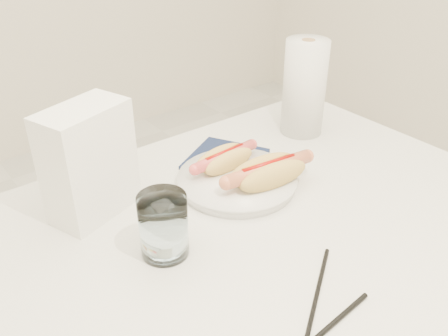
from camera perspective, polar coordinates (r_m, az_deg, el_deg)
table at (r=0.91m, az=0.80°, el=-11.15°), size 1.20×0.80×0.75m
plate at (r=1.00m, az=1.56°, el=-1.61°), size 0.31×0.31×0.02m
hotdog_left at (r=1.02m, az=0.06°, el=1.03°), size 0.16×0.07×0.04m
hotdog_right at (r=0.97m, az=5.22°, el=-0.52°), size 0.20×0.09×0.05m
water_glass at (r=0.81m, az=-7.12°, el=-6.73°), size 0.08×0.08×0.11m
chopstick_far at (r=0.77m, az=10.81°, el=-14.64°), size 0.19×0.13×0.01m
napkin_box at (r=0.91m, az=-15.61°, el=0.67°), size 0.18×0.14×0.21m
navy_napkin at (r=1.10m, az=0.20°, el=1.08°), size 0.21×0.21×0.01m
paper_towel_roll at (r=1.20m, az=9.42°, el=9.28°), size 0.12×0.12×0.23m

